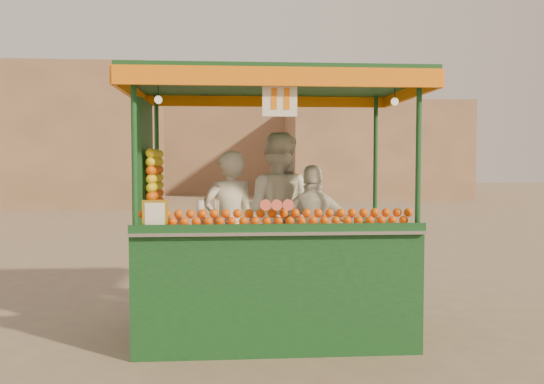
{
  "coord_description": "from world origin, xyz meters",
  "views": [
    {
      "loc": [
        -0.65,
        -6.24,
        1.9
      ],
      "look_at": [
        -0.19,
        -0.08,
        1.58
      ],
      "focal_mm": 37.44,
      "sensor_mm": 36.0,
      "label": 1
    }
  ],
  "objects": [
    {
      "name": "vendor_left",
      "position": [
        -0.66,
        0.21,
        1.18
      ],
      "size": [
        0.72,
        0.58,
        1.7
      ],
      "rotation": [
        0.0,
        0.0,
        3.46
      ],
      "color": "beige",
      "rests_on": "ground"
    },
    {
      "name": "vendor_middle",
      "position": [
        -0.09,
        0.5,
        1.29
      ],
      "size": [
        1.1,
        0.95,
        1.92
      ],
      "rotation": [
        0.0,
        0.0,
        2.87
      ],
      "color": "white",
      "rests_on": "ground"
    },
    {
      "name": "vendor_right",
      "position": [
        0.28,
        -0.04,
        1.1
      ],
      "size": [
        0.92,
        0.41,
        1.54
      ],
      "rotation": [
        0.0,
        0.0,
        3.1
      ],
      "color": "silver",
      "rests_on": "ground"
    },
    {
      "name": "building_left",
      "position": [
        -9.0,
        20.0,
        3.0
      ],
      "size": [
        10.0,
        6.0,
        6.0
      ],
      "primitive_type": "cube",
      "color": "#A0745B",
      "rests_on": "ground"
    },
    {
      "name": "ground",
      "position": [
        0.0,
        0.0,
        0.0
      ],
      "size": [
        90.0,
        90.0,
        0.0
      ],
      "primitive_type": "plane",
      "color": "#725D52",
      "rests_on": "ground"
    },
    {
      "name": "building_right",
      "position": [
        7.0,
        24.0,
        2.5
      ],
      "size": [
        9.0,
        6.0,
        5.0
      ],
      "primitive_type": "cube",
      "color": "#A0745B",
      "rests_on": "ground"
    },
    {
      "name": "building_center",
      "position": [
        -2.0,
        30.0,
        3.5
      ],
      "size": [
        14.0,
        7.0,
        7.0
      ],
      "primitive_type": "cube",
      "color": "#A0745B",
      "rests_on": "ground"
    },
    {
      "name": "juice_cart",
      "position": [
        -0.26,
        -0.13,
        0.92
      ],
      "size": [
        3.11,
        2.01,
        2.82
      ],
      "color": "#103C1C",
      "rests_on": "ground"
    }
  ]
}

